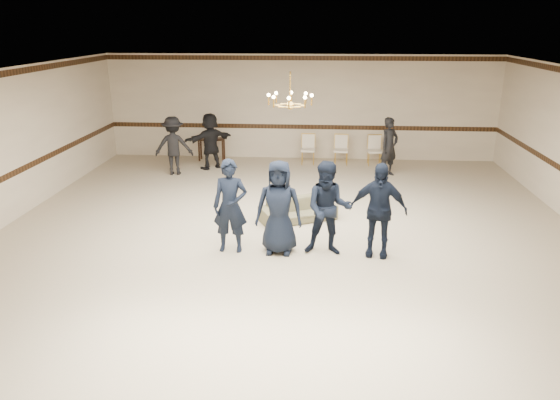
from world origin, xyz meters
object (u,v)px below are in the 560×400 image
(chandelier, at_px, (290,89))
(settee, at_px, (298,210))
(adult_mid, at_px, (210,141))
(console_table, at_px, (212,149))
(boy_b, at_px, (279,207))
(adult_right, at_px, (389,147))
(boy_d, at_px, (378,210))
(banquet_chair_mid, at_px, (341,150))
(adult_left, at_px, (174,146))
(banquet_chair_left, at_px, (308,150))
(boy_c, at_px, (328,209))
(boy_a, at_px, (230,206))
(banquet_chair_right, at_px, (375,151))

(chandelier, xyz_separation_m, settee, (0.16, 0.41, -2.64))
(adult_mid, distance_m, console_table, 1.07)
(boy_b, distance_m, adult_right, 6.04)
(boy_d, height_order, banquet_chair_mid, boy_d)
(chandelier, height_order, adult_left, chandelier)
(banquet_chair_left, bearing_deg, console_table, 179.09)
(boy_b, relative_size, boy_c, 1.00)
(boy_d, height_order, settee, boy_d)
(boy_a, height_order, boy_d, same)
(settee, distance_m, console_table, 5.85)
(boy_b, distance_m, adult_left, 6.13)
(banquet_chair_left, bearing_deg, banquet_chair_mid, 2.90)
(adult_mid, relative_size, console_table, 1.97)
(banquet_chair_mid, bearing_deg, adult_left, -157.54)
(chandelier, distance_m, adult_left, 5.58)
(adult_left, bearing_deg, banquet_chair_mid, -169.71)
(boy_b, xyz_separation_m, console_table, (-2.62, 6.78, -0.53))
(banquet_chair_right, bearing_deg, banquet_chair_left, 175.18)
(boy_c, distance_m, adult_right, 5.71)
(boy_d, xyz_separation_m, settee, (-1.52, 1.69, -0.64))
(adult_right, distance_m, banquet_chair_right, 1.24)
(adult_mid, height_order, banquet_chair_mid, adult_mid)
(chandelier, height_order, boy_c, chandelier)
(boy_d, xyz_separation_m, console_table, (-4.42, 6.78, -0.53))
(banquet_chair_mid, height_order, banquet_chair_right, same)
(banquet_chair_right, bearing_deg, adult_mid, -176.03)
(boy_d, height_order, banquet_chair_left, boy_d)
(boy_b, bearing_deg, adult_right, 66.98)
(boy_d, bearing_deg, banquet_chair_left, 111.56)
(boy_c, bearing_deg, boy_b, -177.83)
(boy_c, xyz_separation_m, banquet_chair_right, (1.48, 6.58, -0.44))
(banquet_chair_left, relative_size, console_table, 1.06)
(chandelier, bearing_deg, banquet_chair_mid, 76.60)
(banquet_chair_right, bearing_deg, boy_c, -107.53)
(boy_b, distance_m, banquet_chair_left, 6.60)
(boy_a, xyz_separation_m, adult_left, (-2.45, 5.13, -0.06))
(boy_b, bearing_deg, boy_c, 3.00)
(console_table, bearing_deg, adult_right, -20.17)
(adult_right, bearing_deg, chandelier, -160.65)
(settee, height_order, banquet_chair_mid, banquet_chair_mid)
(chandelier, distance_m, adult_mid, 5.62)
(adult_mid, relative_size, banquet_chair_mid, 1.87)
(adult_left, bearing_deg, chandelier, 125.32)
(boy_b, relative_size, banquet_chair_mid, 2.01)
(banquet_chair_left, bearing_deg, banquet_chair_right, 2.90)
(boy_b, relative_size, adult_right, 1.08)
(banquet_chair_right, bearing_deg, console_table, 172.89)
(adult_left, xyz_separation_m, console_table, (0.73, 1.65, -0.47))
(chandelier, xyz_separation_m, console_table, (-2.74, 5.50, -2.53))
(adult_left, xyz_separation_m, banquet_chair_mid, (4.73, 1.45, -0.38))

